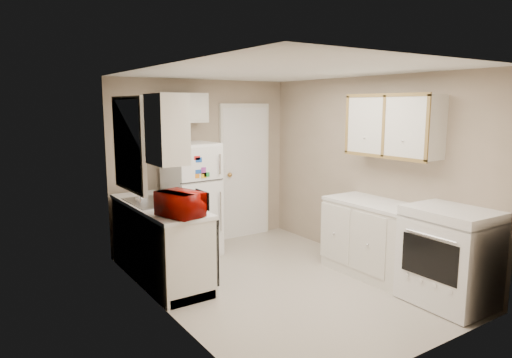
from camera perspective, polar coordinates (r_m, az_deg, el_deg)
floor at (r=5.45m, az=2.99°, el=-12.73°), size 3.80×3.80×0.00m
ceiling at (r=5.07m, az=3.22°, el=13.30°), size 3.80×3.80×0.00m
wall_left at (r=4.44m, az=-11.53°, el=-1.84°), size 3.80×3.80×0.00m
wall_right at (r=6.06m, az=13.77°, el=1.01°), size 3.80×3.80×0.00m
wall_back at (r=6.73m, az=-6.63°, el=2.02°), size 2.80×2.80×0.00m
wall_front at (r=3.81m, az=20.51°, el=-4.09°), size 2.80×2.80×0.00m
left_counter at (r=5.55m, az=-11.94°, el=-7.62°), size 0.60×1.80×0.90m
dishwasher at (r=5.12m, az=-6.38°, el=-8.42°), size 0.03×0.58×0.72m
sink at (r=5.58m, az=-12.66°, el=-3.19°), size 0.54×0.74×0.16m
microwave at (r=4.76m, az=-9.41°, el=-2.88°), size 0.53×0.39×0.31m
soap_bottle at (r=5.75m, az=-14.03°, el=-1.45°), size 0.09×0.09×0.19m
window_blinds at (r=5.38m, az=-15.52°, el=4.22°), size 0.10×0.98×1.08m
upper_cabinet_left at (r=4.63m, az=-11.08°, el=6.11°), size 0.30×0.45×0.70m
refrigerator at (r=6.28m, az=-8.01°, el=-2.51°), size 0.67×0.65×1.54m
cabinet_over_fridge at (r=6.37m, az=-9.38°, el=8.77°), size 0.70×0.30×0.40m
interior_door at (r=7.06m, az=-1.39°, el=0.94°), size 0.86×0.06×2.08m
right_counter at (r=5.49m, az=17.51°, el=-8.03°), size 0.60×2.00×0.90m
stove at (r=5.13m, az=23.09°, el=-8.87°), size 0.70×0.86×1.02m
upper_cabinet_right at (r=5.57m, az=16.76°, el=6.39°), size 0.30×1.20×0.70m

